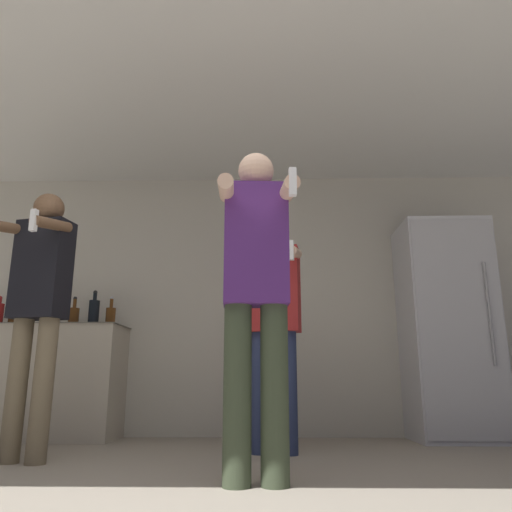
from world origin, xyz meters
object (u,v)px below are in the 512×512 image
at_px(refrigerator, 448,328).
at_px(person_woman_foreground, 256,289).
at_px(person_spectator_back, 273,308).
at_px(bottle_clear_vodka, 94,312).
at_px(bottle_short_whiskey, 13,313).
at_px(bottle_dark_rum, 111,315).
at_px(bottle_brown_liquor, 74,315).
at_px(person_man_side, 39,299).

height_order(refrigerator, person_woman_foreground, refrigerator).
bearing_deg(person_spectator_back, refrigerator, 27.37).
distance_m(bottle_clear_vodka, person_woman_foreground, 2.47).
xyz_separation_m(person_woman_foreground, person_spectator_back, (0.10, 1.12, 0.06)).
bearing_deg(bottle_short_whiskey, person_woman_foreground, -40.10).
distance_m(bottle_short_whiskey, bottle_dark_rum, 0.91).
relative_size(refrigerator, bottle_clear_vodka, 5.99).
xyz_separation_m(refrigerator, bottle_clear_vodka, (-3.21, -0.00, 0.16)).
distance_m(bottle_clear_vodka, person_spectator_back, 1.83).
relative_size(refrigerator, person_spectator_back, 1.13).
bearing_deg(bottle_short_whiskey, bottle_dark_rum, 0.00).
height_order(bottle_short_whiskey, bottle_dark_rum, bottle_short_whiskey).
relative_size(refrigerator, bottle_brown_liquor, 7.30).
bearing_deg(bottle_clear_vodka, bottle_brown_liquor, 180.00).
bearing_deg(bottle_clear_vodka, bottle_short_whiskey, 180.00).
xyz_separation_m(bottle_dark_rum, person_man_side, (-0.10, -1.25, -0.06)).
bearing_deg(person_woman_foreground, bottle_clear_vodka, 128.54).
xyz_separation_m(bottle_brown_liquor, person_woman_foreground, (1.72, -1.93, -0.12)).
height_order(bottle_clear_vodka, person_spectator_back, person_spectator_back).
relative_size(bottle_dark_rum, person_spectator_back, 0.15).
height_order(bottle_dark_rum, person_spectator_back, person_spectator_back).
bearing_deg(person_man_side, bottle_clear_vodka, 92.76).
xyz_separation_m(bottle_clear_vodka, person_woman_foreground, (1.53, -1.93, -0.15)).
distance_m(bottle_short_whiskey, person_man_side, 1.50).
distance_m(refrigerator, person_woman_foreground, 2.56).
height_order(bottle_brown_liquor, person_woman_foreground, person_woman_foreground).
bearing_deg(person_man_side, bottle_short_whiskey, 123.04).
relative_size(person_man_side, person_spectator_back, 1.04).
bearing_deg(bottle_brown_liquor, person_spectator_back, -23.98).
bearing_deg(person_woman_foreground, person_spectator_back, 84.68).
distance_m(person_man_side, person_spectator_back, 1.64).
distance_m(refrigerator, person_man_side, 3.40).
bearing_deg(bottle_dark_rum, person_woman_foreground, -54.45).
xyz_separation_m(bottle_short_whiskey, person_spectator_back, (2.39, -0.81, -0.08)).
xyz_separation_m(bottle_short_whiskey, person_woman_foreground, (2.29, -1.93, -0.14)).
height_order(refrigerator, person_man_side, refrigerator).
bearing_deg(bottle_dark_rum, person_man_side, -94.45).
distance_m(refrigerator, bottle_brown_liquor, 3.40).
bearing_deg(bottle_short_whiskey, person_spectator_back, -18.72).
bearing_deg(person_woman_foreground, bottle_brown_liquor, 131.73).
xyz_separation_m(person_woman_foreground, person_man_side, (-1.47, 0.68, 0.06)).
bearing_deg(refrigerator, person_man_side, -158.27).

